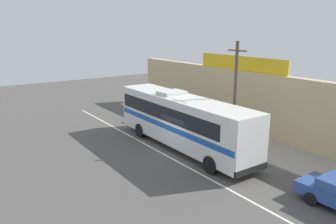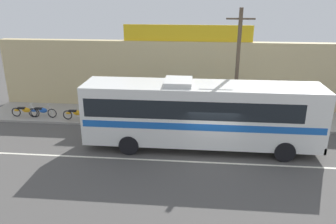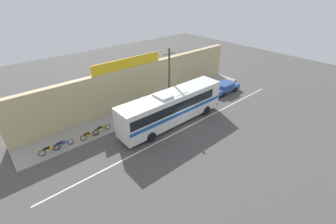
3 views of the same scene
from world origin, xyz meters
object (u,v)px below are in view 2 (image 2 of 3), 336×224
Objects in this scene: motorcycle_black at (42,111)px; motorcycle_green at (76,114)px; motorcycle_red at (98,113)px; motorcycle_purple at (25,111)px; intercity_bus at (200,112)px; utility_pole at (237,68)px.

motorcycle_green is at bearing -5.19° from motorcycle_black.
motorcycle_purple is (-5.00, 0.02, 0.00)m from motorcycle_red.
motorcycle_purple is (-11.52, 3.21, -1.50)m from intercity_bus.
motorcycle_green is (-7.96, 3.01, -1.50)m from intercity_bus.
motorcycle_red is 0.97× the size of motorcycle_purple.
motorcycle_red is (3.84, -0.04, 0.00)m from motorcycle_black.
motorcycle_black and motorcycle_purple have the same top height.
intercity_bus is 8.64m from motorcycle_green.
utility_pole reaches higher than motorcycle_red.
motorcycle_black is at bearing 162.69° from intercity_bus.
motorcycle_green is at bearing -3.18° from motorcycle_purple.
intercity_bus is 6.61× the size of motorcycle_red.
motorcycle_black is at bearing 174.81° from motorcycle_green.
motorcycle_black is (-12.46, 0.42, -3.23)m from utility_pole.
motorcycle_red is at bearing 6.93° from motorcycle_green.
utility_pole reaches higher than motorcycle_black.
motorcycle_red is at bearing -0.66° from motorcycle_black.
motorcycle_black is at bearing 178.06° from utility_pole.
intercity_bus is 6.42× the size of motorcycle_purple.
motorcycle_red is 5.01m from motorcycle_purple.
motorcycle_red is at bearing -0.27° from motorcycle_purple.
motorcycle_red is at bearing 153.97° from intercity_bus.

